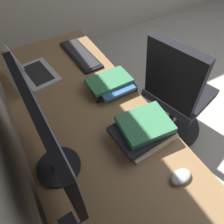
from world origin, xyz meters
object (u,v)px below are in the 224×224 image
(drawer_pedestal, at_px, (115,200))
(mouse_spare, at_px, (181,177))
(laptop_leftmost, at_px, (29,72))
(book_stack_near, at_px, (143,130))
(office_chair, at_px, (174,98))
(keyboard_main, at_px, (81,55))
(monitor_secondary, at_px, (46,136))
(book_stack_far, at_px, (111,84))

(drawer_pedestal, xyz_separation_m, mouse_spare, (-0.16, -0.24, 0.40))
(laptop_leftmost, xyz_separation_m, book_stack_near, (-0.73, -0.37, 0.01))
(mouse_spare, bearing_deg, book_stack_near, 4.22)
(office_chair, bearing_deg, laptop_leftmost, 64.85)
(drawer_pedestal, distance_m, keyboard_main, 1.01)
(mouse_spare, bearing_deg, laptop_leftmost, 21.35)
(monitor_secondary, bearing_deg, laptop_leftmost, -4.72)
(book_stack_far, bearing_deg, drawer_pedestal, 152.60)
(laptop_leftmost, distance_m, book_stack_far, 0.53)
(laptop_leftmost, relative_size, book_stack_far, 1.12)
(laptop_leftmost, height_order, book_stack_far, laptop_leftmost)
(monitor_secondary, xyz_separation_m, laptop_leftmost, (0.68, -0.06, -0.21))
(keyboard_main, height_order, book_stack_near, book_stack_near)
(drawer_pedestal, distance_m, mouse_spare, 0.49)
(monitor_secondary, height_order, office_chair, monitor_secondary)
(laptop_leftmost, height_order, keyboard_main, laptop_leftmost)
(office_chair, bearing_deg, drawer_pedestal, 117.55)
(monitor_secondary, height_order, mouse_spare, monitor_secondary)
(book_stack_far, bearing_deg, monitor_secondary, 126.44)
(book_stack_near, bearing_deg, keyboard_main, -0.84)
(book_stack_far, xyz_separation_m, office_chair, (-0.10, -0.52, -0.31))
(book_stack_near, height_order, office_chair, office_chair)
(keyboard_main, distance_m, office_chair, 0.79)
(monitor_secondary, xyz_separation_m, office_chair, (0.25, -0.98, -0.53))
(book_stack_far, bearing_deg, office_chair, -100.71)
(drawer_pedestal, height_order, keyboard_main, keyboard_main)
(keyboard_main, bearing_deg, book_stack_far, -175.99)
(book_stack_near, bearing_deg, book_stack_far, -5.72)
(keyboard_main, height_order, office_chair, office_chair)
(book_stack_near, bearing_deg, drawer_pedestal, 115.78)
(laptop_leftmost, bearing_deg, keyboard_main, -80.81)
(drawer_pedestal, xyz_separation_m, monitor_secondary, (0.16, 0.21, 0.64))
(book_stack_near, bearing_deg, mouse_spare, -175.78)
(drawer_pedestal, height_order, book_stack_near, book_stack_near)
(mouse_spare, distance_m, book_stack_near, 0.27)
(book_stack_far, height_order, office_chair, office_chair)
(office_chair, bearing_deg, mouse_spare, 136.50)
(monitor_secondary, distance_m, book_stack_near, 0.48)
(monitor_secondary, distance_m, office_chair, 1.14)
(keyboard_main, relative_size, book_stack_near, 1.45)
(mouse_spare, bearing_deg, book_stack_far, -1.73)
(monitor_secondary, bearing_deg, drawer_pedestal, -127.35)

